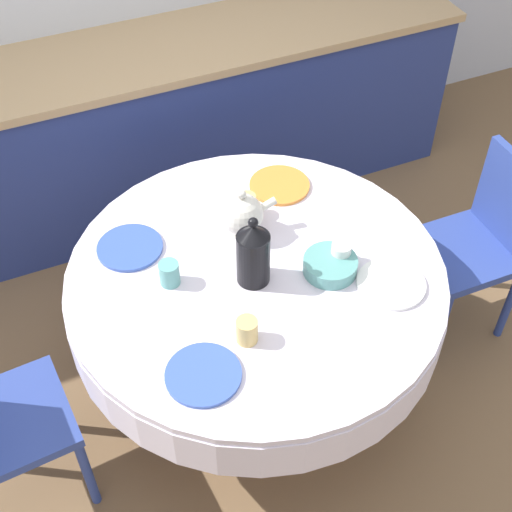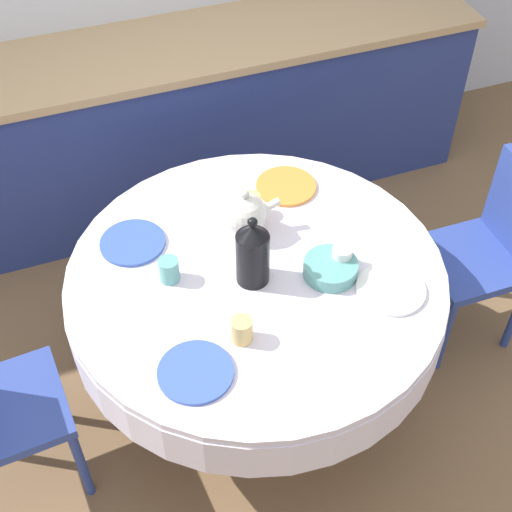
{
  "view_description": "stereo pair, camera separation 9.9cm",
  "coord_description": "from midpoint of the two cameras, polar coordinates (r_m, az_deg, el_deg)",
  "views": [
    {
      "loc": [
        -0.71,
        -1.62,
        2.62
      ],
      "look_at": [
        0.0,
        0.0,
        0.81
      ],
      "focal_mm": 50.0,
      "sensor_mm": 36.0,
      "label": 1
    },
    {
      "loc": [
        -0.62,
        -1.65,
        2.62
      ],
      "look_at": [
        0.0,
        0.0,
        0.81
      ],
      "focal_mm": 50.0,
      "sensor_mm": 36.0,
      "label": 2
    }
  ],
  "objects": [
    {
      "name": "chair_left",
      "position": [
        3.16,
        16.64,
        1.34
      ],
      "size": [
        0.41,
        0.41,
        0.88
      ],
      "rotation": [
        0.0,
        0.0,
        1.56
      ],
      "color": "#2D428E",
      "rests_on": "ground_plane"
    },
    {
      "name": "plate_near_left",
      "position": [
        2.31,
        -5.48,
        -9.46
      ],
      "size": [
        0.25,
        0.25,
        0.01
      ],
      "primitive_type": "cylinder",
      "color": "#3856AD",
      "rests_on": "dining_table"
    },
    {
      "name": "fruit_bowl",
      "position": [
        2.58,
        4.87,
        -0.77
      ],
      "size": [
        0.2,
        0.2,
        0.06
      ],
      "primitive_type": "cylinder",
      "color": "#569993",
      "rests_on": "dining_table"
    },
    {
      "name": "teapot",
      "position": [
        2.67,
        -2.16,
        3.32
      ],
      "size": [
        0.22,
        0.16,
        0.21
      ],
      "color": "silver",
      "rests_on": "dining_table"
    },
    {
      "name": "plate_near_right",
      "position": [
        2.57,
        9.68,
        -2.23
      ],
      "size": [
        0.25,
        0.25,
        0.01
      ],
      "primitive_type": "cylinder",
      "color": "white",
      "rests_on": "dining_table"
    },
    {
      "name": "ground_plane",
      "position": [
        3.16,
        -0.91,
        -10.27
      ],
      "size": [
        12.0,
        12.0,
        0.0
      ],
      "primitive_type": "plane",
      "color": "brown"
    },
    {
      "name": "plate_far_right",
      "position": [
        2.93,
        0.93,
        5.67
      ],
      "size": [
        0.25,
        0.25,
        0.01
      ],
      "primitive_type": "cylinder",
      "color": "orange",
      "rests_on": "dining_table"
    },
    {
      "name": "kitchen_counter",
      "position": [
        3.76,
        -9.3,
        9.9
      ],
      "size": [
        3.24,
        0.64,
        0.9
      ],
      "color": "navy",
      "rests_on": "ground_plane"
    },
    {
      "name": "plate_far_left",
      "position": [
        2.71,
        -11.08,
        0.65
      ],
      "size": [
        0.25,
        0.25,
        0.01
      ],
      "primitive_type": "cylinder",
      "color": "#3856AD",
      "rests_on": "dining_table"
    },
    {
      "name": "coffee_carafe",
      "position": [
        2.47,
        -1.37,
        0.15
      ],
      "size": [
        0.12,
        0.12,
        0.29
      ],
      "color": "black",
      "rests_on": "dining_table"
    },
    {
      "name": "cup_far_left",
      "position": [
        2.54,
        -8.05,
        -1.41
      ],
      "size": [
        0.07,
        0.07,
        0.09
      ],
      "primitive_type": "cylinder",
      "color": "#5BA39E",
      "rests_on": "dining_table"
    },
    {
      "name": "cup_near_right",
      "position": [
        2.6,
        5.72,
        0.14
      ],
      "size": [
        0.07,
        0.07,
        0.09
      ],
      "primitive_type": "cylinder",
      "color": "white",
      "rests_on": "dining_table"
    },
    {
      "name": "cup_far_right",
      "position": [
        2.78,
        -1.76,
        4.07
      ],
      "size": [
        0.07,
        0.07,
        0.09
      ],
      "primitive_type": "cylinder",
      "color": "#DBB766",
      "rests_on": "dining_table"
    },
    {
      "name": "cup_near_left",
      "position": [
        2.35,
        -1.93,
        -6.01
      ],
      "size": [
        0.07,
        0.07,
        0.09
      ],
      "primitive_type": "cylinder",
      "color": "#DBB766",
      "rests_on": "dining_table"
    },
    {
      "name": "dining_table",
      "position": [
        2.68,
        -1.06,
        -3.02
      ],
      "size": [
        1.4,
        1.4,
        0.73
      ],
      "color": "tan",
      "rests_on": "ground_plane"
    }
  ]
}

